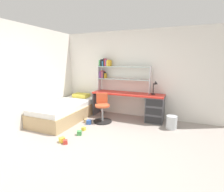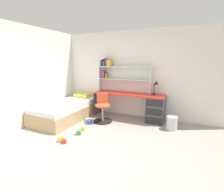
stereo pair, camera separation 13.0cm
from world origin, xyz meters
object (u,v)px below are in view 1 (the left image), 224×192
at_px(toy_block_yellow_0, 84,129).
at_px(toy_block_green_2, 79,133).
at_px(waste_bin, 172,122).
at_px(desk, 147,106).
at_px(swivel_chair, 102,111).
at_px(bed_platform, 67,111).
at_px(toy_block_natural_1, 86,121).
at_px(toy_block_red_4, 65,142).
at_px(desk_lamp, 156,86).
at_px(bookshelf_hutch, 115,72).
at_px(toy_block_yellow_5, 62,140).
at_px(toy_block_blue_3, 89,122).

bearing_deg(toy_block_yellow_0, toy_block_green_2, -79.10).
bearing_deg(waste_bin, desk, 152.66).
bearing_deg(swivel_chair, bed_platform, -170.14).
xyz_separation_m(toy_block_natural_1, toy_block_red_4, (0.26, -1.23, -0.00)).
relative_size(desk_lamp, waste_bin, 1.16).
distance_m(toy_block_yellow_0, toy_block_green_2, 0.27).
bearing_deg(bed_platform, desk_lamp, 19.03).
height_order(toy_block_yellow_0, toy_block_red_4, toy_block_red_4).
height_order(toy_block_natural_1, toy_block_red_4, toy_block_natural_1).
bearing_deg(bookshelf_hutch, toy_block_yellow_0, -99.97).
bearing_deg(bed_platform, toy_block_yellow_0, -30.96).
height_order(bed_platform, toy_block_yellow_5, bed_platform).
xyz_separation_m(toy_block_yellow_0, toy_block_blue_3, (-0.09, 0.41, 0.02)).
height_order(desk_lamp, toy_block_natural_1, desk_lamp).
bearing_deg(toy_block_blue_3, desk_lamp, 31.50).
distance_m(swivel_chair, toy_block_yellow_0, 0.80).
bearing_deg(desk, toy_block_red_4, -121.34).
bearing_deg(desk_lamp, desk, -163.26).
bearing_deg(toy_block_blue_3, toy_block_natural_1, 150.74).
relative_size(swivel_chair, toy_block_blue_3, 6.97).
relative_size(desk, swivel_chair, 2.66).
height_order(desk, toy_block_natural_1, desk).
distance_m(desk, swivel_chair, 1.26).
height_order(toy_block_green_2, toy_block_red_4, toy_block_green_2).
relative_size(desk_lamp, toy_block_yellow_0, 4.73).
relative_size(desk_lamp, toy_block_green_2, 3.78).
bearing_deg(toy_block_red_4, toy_block_blue_3, 95.77).
height_order(desk, toy_block_yellow_0, desk).
distance_m(bed_platform, toy_block_yellow_0, 1.09).
bearing_deg(desk, desk_lamp, 16.74).
bearing_deg(waste_bin, toy_block_yellow_0, -154.42).
bearing_deg(toy_block_natural_1, toy_block_blue_3, -29.26).
xyz_separation_m(waste_bin, toy_block_red_4, (-1.95, -1.68, -0.12)).
bearing_deg(desk_lamp, toy_block_yellow_0, -137.02).
relative_size(desk, bookshelf_hutch, 1.29).
height_order(bookshelf_hutch, desk_lamp, bookshelf_hutch).
bearing_deg(desk_lamp, bed_platform, -160.97).
bearing_deg(toy_block_natural_1, desk_lamp, 27.23).
height_order(desk_lamp, toy_block_green_2, desk_lamp).
xyz_separation_m(desk, toy_block_yellow_5, (-1.36, -2.00, -0.38)).
xyz_separation_m(desk, desk_lamp, (0.21, 0.06, 0.58)).
bearing_deg(waste_bin, toy_block_green_2, -147.87).
height_order(desk, toy_block_green_2, desk).
bearing_deg(toy_block_green_2, desk, 52.35).
xyz_separation_m(desk_lamp, toy_block_green_2, (-1.43, -1.64, -0.96)).
xyz_separation_m(bed_platform, toy_block_yellow_5, (0.82, -1.24, -0.19)).
bearing_deg(desk, swivel_chair, -152.60).
relative_size(toy_block_natural_1, toy_block_red_4, 1.10).
xyz_separation_m(waste_bin, toy_block_natural_1, (-2.21, -0.45, -0.12)).
xyz_separation_m(toy_block_green_2, toy_block_blue_3, (-0.14, 0.68, 0.01)).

